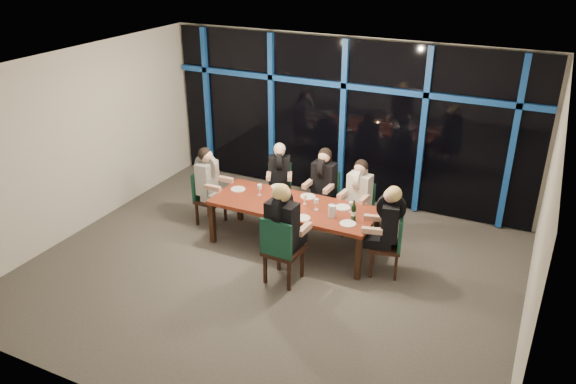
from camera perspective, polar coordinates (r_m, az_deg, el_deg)
name	(u,v)px	position (r m, az deg, el deg)	size (l,w,h in m)	color
room	(269,143)	(7.59, -1.97, 4.96)	(7.04, 7.00, 3.02)	#56524C
window_wall	(344,118)	(10.28, 5.75, 7.48)	(6.86, 0.43, 2.94)	black
dining_table	(294,208)	(8.78, 0.57, -1.68)	(2.60, 1.00, 0.75)	maroon
chair_far_left	(280,185)	(10.03, -0.83, 0.69)	(0.54, 0.54, 0.89)	black
chair_far_mid	(325,194)	(9.63, 3.75, -0.26)	(0.46, 0.46, 0.94)	black
chair_far_right	(360,206)	(9.32, 7.28, -1.43)	(0.46, 0.46, 0.91)	black
chair_end_left	(206,195)	(9.70, -8.32, -0.26)	(0.44, 0.44, 0.94)	black
chair_end_right	(392,241)	(8.30, 10.48, -4.97)	(0.54, 0.54, 0.96)	black
chair_near_mid	(280,247)	(7.91, -0.78, -5.66)	(0.52, 0.52, 1.06)	black
diner_far_left	(280,169)	(9.82, -0.86, 2.39)	(0.56, 0.61, 0.87)	black
diner_far_mid	(323,176)	(9.41, 3.61, 1.62)	(0.48, 0.60, 0.92)	black
diner_far_right	(359,188)	(9.10, 7.20, 0.44)	(0.48, 0.59, 0.89)	silver
diner_end_left	(209,175)	(9.51, -8.06, 1.70)	(0.59, 0.47, 0.92)	black
diner_end_right	(388,218)	(8.12, 10.11, -2.58)	(0.64, 0.54, 0.93)	black
diner_near_mid	(283,219)	(7.77, -0.47, -2.72)	(0.54, 0.67, 1.03)	black
plate_far_left	(278,187)	(9.34, -1.01, 0.53)	(0.24, 0.24, 0.01)	white
plate_far_mid	(308,196)	(9.00, 2.04, -0.45)	(0.24, 0.24, 0.01)	white
plate_far_right	(343,207)	(8.68, 5.58, -1.56)	(0.24, 0.24, 0.01)	white
plate_end_left	(238,189)	(9.28, -5.10, 0.29)	(0.24, 0.24, 0.01)	white
plate_end_right	(348,224)	(8.22, 6.10, -3.21)	(0.24, 0.24, 0.01)	white
plate_near_mid	(302,218)	(8.33, 1.46, -2.66)	(0.24, 0.24, 0.01)	white
wine_bottle	(354,213)	(8.28, 6.68, -2.11)	(0.07, 0.07, 0.33)	black
water_pitcher	(332,211)	(8.35, 4.46, -1.95)	(0.12, 0.11, 0.20)	white
tea_light	(289,207)	(8.63, 0.08, -1.54)	(0.05, 0.05, 0.03)	#FFA94C
wine_glass_a	(274,198)	(8.66, -1.43, -0.59)	(0.07, 0.07, 0.19)	white
wine_glass_b	(305,197)	(8.72, 1.71, -0.54)	(0.06, 0.06, 0.16)	silver
wine_glass_c	(316,202)	(8.54, 2.89, -1.00)	(0.07, 0.07, 0.18)	white
wine_glass_d	(260,187)	(9.01, -2.91, 0.47)	(0.07, 0.07, 0.19)	silver
wine_glass_e	(351,205)	(8.52, 6.40, -1.28)	(0.07, 0.07, 0.17)	silver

